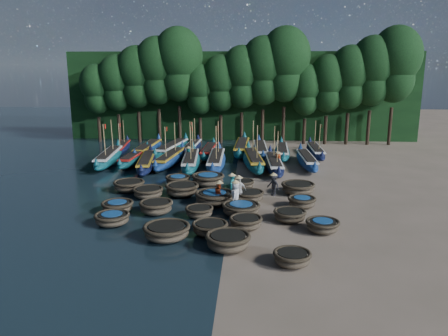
# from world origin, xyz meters

# --- Properties ---
(ground) EXTENTS (120.00, 120.00, 0.00)m
(ground) POSITION_xyz_m (0.00, 0.00, 0.00)
(ground) COLOR #816E5E
(ground) RESTS_ON ground
(foliage_wall) EXTENTS (40.00, 3.00, 10.00)m
(foliage_wall) POSITION_xyz_m (0.00, 23.50, 5.00)
(foliage_wall) COLOR black
(foliage_wall) RESTS_ON ground
(coracle_3) EXTENTS (2.18, 2.18, 0.80)m
(coracle_3) POSITION_xyz_m (0.17, -8.92, 0.46)
(coracle_3) COLOR brown
(coracle_3) RESTS_ON ground
(coracle_4) EXTENTS (2.06, 2.06, 0.65)m
(coracle_4) POSITION_xyz_m (3.04, -10.38, 0.37)
(coracle_4) COLOR brown
(coracle_4) RESTS_ON ground
(coracle_5) EXTENTS (2.30, 2.30, 0.67)m
(coracle_5) POSITION_xyz_m (-6.32, -6.04, 0.39)
(coracle_5) COLOR brown
(coracle_5) RESTS_ON ground
(coracle_6) EXTENTS (2.68, 2.68, 0.77)m
(coracle_6) POSITION_xyz_m (-2.97, -7.84, 0.44)
(coracle_6) COLOR brown
(coracle_6) RESTS_ON ground
(coracle_7) EXTENTS (2.25, 2.25, 0.66)m
(coracle_7) POSITION_xyz_m (-0.86, -7.07, 0.38)
(coracle_7) COLOR brown
(coracle_7) RESTS_ON ground
(coracle_8) EXTENTS (1.93, 1.93, 0.67)m
(coracle_8) POSITION_xyz_m (0.97, -6.15, 0.39)
(coracle_8) COLOR brown
(coracle_8) RESTS_ON ground
(coracle_9) EXTENTS (2.14, 2.14, 0.65)m
(coracle_9) POSITION_xyz_m (4.98, -6.35, 0.38)
(coracle_9) COLOR brown
(coracle_9) RESTS_ON ground
(coracle_10) EXTENTS (1.99, 1.99, 0.68)m
(coracle_10) POSITION_xyz_m (-6.65, -3.99, 0.39)
(coracle_10) COLOR brown
(coracle_10) RESTS_ON ground
(coracle_11) EXTENTS (2.03, 2.03, 0.79)m
(coracle_11) POSITION_xyz_m (-4.32, -4.09, 0.45)
(coracle_11) COLOR brown
(coracle_11) RESTS_ON ground
(coracle_12) EXTENTS (1.96, 1.96, 0.64)m
(coracle_12) POSITION_xyz_m (-1.72, -4.52, 0.37)
(coracle_12) COLOR brown
(coracle_12) RESTS_ON ground
(coracle_13) EXTENTS (2.42, 2.42, 0.74)m
(coracle_13) POSITION_xyz_m (0.66, -4.06, 0.43)
(coracle_13) COLOR brown
(coracle_13) RESTS_ON ground
(coracle_14) EXTENTS (2.05, 2.05, 0.64)m
(coracle_14) POSITION_xyz_m (3.40, -4.82, 0.37)
(coracle_14) COLOR brown
(coracle_14) RESTS_ON ground
(coracle_15) EXTENTS (2.03, 2.03, 0.70)m
(coracle_15) POSITION_xyz_m (-5.52, -0.98, 0.40)
(coracle_15) COLOR brown
(coracle_15) RESTS_ON ground
(coracle_16) EXTENTS (2.26, 2.26, 0.83)m
(coracle_16) POSITION_xyz_m (-3.36, -0.41, 0.47)
(coracle_16) COLOR brown
(coracle_16) RESTS_ON ground
(coracle_17) EXTENTS (2.48, 2.48, 0.82)m
(coracle_17) POSITION_xyz_m (-1.05, -2.08, 0.48)
(coracle_17) COLOR brown
(coracle_17) RESTS_ON ground
(coracle_18) EXTENTS (2.23, 2.23, 0.66)m
(coracle_18) POSITION_xyz_m (1.11, -1.26, 0.38)
(coracle_18) COLOR brown
(coracle_18) RESTS_ON ground
(coracle_19) EXTENTS (2.04, 2.04, 0.68)m
(coracle_19) POSITION_xyz_m (4.34, -2.40, 0.39)
(coracle_19) COLOR brown
(coracle_19) RESTS_ON ground
(coracle_20) EXTENTS (2.16, 2.16, 0.75)m
(coracle_20) POSITION_xyz_m (-7.19, 0.44, 0.43)
(coracle_20) COLOR brown
(coracle_20) RESTS_ON ground
(coracle_21) EXTENTS (2.12, 2.12, 0.68)m
(coracle_21) POSITION_xyz_m (-4.09, 2.27, 0.39)
(coracle_21) COLOR brown
(coracle_21) RESTS_ON ground
(coracle_22) EXTENTS (2.88, 2.88, 0.85)m
(coracle_22) POSITION_xyz_m (-1.88, 2.22, 0.49)
(coracle_22) COLOR brown
(coracle_22) RESTS_ON ground
(coracle_23) EXTENTS (1.86, 1.86, 0.64)m
(coracle_23) POSITION_xyz_m (0.63, 1.53, 0.37)
(coracle_23) COLOR brown
(coracle_23) RESTS_ON ground
(coracle_24) EXTENTS (2.78, 2.78, 0.77)m
(coracle_24) POSITION_xyz_m (4.40, 0.56, 0.44)
(coracle_24) COLOR brown
(coracle_24) RESTS_ON ground
(long_boat_0) EXTENTS (2.36, 8.85, 3.77)m
(long_boat_0) POSITION_xyz_m (-11.30, 8.71, 0.60)
(long_boat_0) COLOR #0F575A
(long_boat_0) RESTS_ON ground
(long_boat_1) EXTENTS (1.88, 7.89, 1.39)m
(long_boat_1) POSITION_xyz_m (-9.06, 9.04, 0.53)
(long_boat_1) COLOR #0F575A
(long_boat_1) RESTS_ON ground
(long_boat_2) EXTENTS (2.55, 8.28, 1.47)m
(long_boat_2) POSITION_xyz_m (-7.54, 7.06, 0.56)
(long_boat_2) COLOR #0E1235
(long_boat_2) RESTS_ON ground
(long_boat_3) EXTENTS (2.38, 8.43, 3.60)m
(long_boat_3) POSITION_xyz_m (-5.83, 8.67, 0.57)
(long_boat_3) COLOR navy
(long_boat_3) RESTS_ON ground
(long_boat_4) EXTENTS (2.21, 8.81, 3.75)m
(long_boat_4) POSITION_xyz_m (-3.89, 7.67, 0.60)
(long_boat_4) COLOR #0F575A
(long_boat_4) RESTS_ON ground
(long_boat_5) EXTENTS (1.71, 8.97, 3.81)m
(long_boat_5) POSITION_xyz_m (-1.75, 7.88, 0.60)
(long_boat_5) COLOR navy
(long_boat_5) RESTS_ON ground
(long_boat_6) EXTENTS (2.53, 8.98, 3.84)m
(long_boat_6) POSITION_xyz_m (1.38, 8.32, 0.61)
(long_boat_6) COLOR #0F575A
(long_boat_6) RESTS_ON ground
(long_boat_7) EXTENTS (1.80, 8.33, 3.54)m
(long_boat_7) POSITION_xyz_m (3.09, 7.17, 0.56)
(long_boat_7) COLOR #0E1235
(long_boat_7) RESTS_ON ground
(long_boat_8) EXTENTS (1.71, 8.02, 1.41)m
(long_boat_8) POSITION_xyz_m (5.99, 8.92, 0.54)
(long_boat_8) COLOR navy
(long_boat_8) RESTS_ON ground
(long_boat_9) EXTENTS (2.10, 7.33, 3.13)m
(long_boat_9) POSITION_xyz_m (-11.63, 13.68, 0.50)
(long_boat_9) COLOR #0E1235
(long_boat_9) RESTS_ON ground
(long_boat_10) EXTENTS (1.93, 8.59, 1.51)m
(long_boat_10) POSITION_xyz_m (-8.83, 12.99, 0.58)
(long_boat_10) COLOR navy
(long_boat_10) RESTS_ON ground
(long_boat_11) EXTENTS (3.05, 8.91, 1.59)m
(long_boat_11) POSITION_xyz_m (-6.48, 13.08, 0.61)
(long_boat_11) COLOR #0F575A
(long_boat_11) RESTS_ON ground
(long_boat_12) EXTENTS (1.68, 7.78, 3.31)m
(long_boat_12) POSITION_xyz_m (-4.65, 14.13, 0.52)
(long_boat_12) COLOR #0E1235
(long_boat_12) RESTS_ON ground
(long_boat_13) EXTENTS (1.60, 7.53, 1.33)m
(long_boat_13) POSITION_xyz_m (-2.82, 12.56, 0.50)
(long_boat_13) COLOR #0F575A
(long_boat_13) RESTS_ON ground
(long_boat_14) EXTENTS (1.93, 9.17, 1.62)m
(long_boat_14) POSITION_xyz_m (0.28, 14.03, 0.61)
(long_boat_14) COLOR #0F575A
(long_boat_14) RESTS_ON ground
(long_boat_15) EXTENTS (1.77, 8.58, 1.51)m
(long_boat_15) POSITION_xyz_m (2.10, 12.99, 0.57)
(long_boat_15) COLOR navy
(long_boat_15) RESTS_ON ground
(long_boat_16) EXTENTS (1.68, 7.91, 1.39)m
(long_boat_16) POSITION_xyz_m (4.14, 12.64, 0.53)
(long_boat_16) COLOR #0F575A
(long_boat_16) RESTS_ON ground
(long_boat_17) EXTENTS (1.49, 7.79, 3.31)m
(long_boat_17) POSITION_xyz_m (7.31, 13.24, 0.52)
(long_boat_17) COLOR #0E1235
(long_boat_17) RESTS_ON ground
(fisherman_0) EXTENTS (0.69, 0.95, 2.00)m
(fisherman_0) POSITION_xyz_m (0.29, -3.07, 0.95)
(fisherman_0) COLOR silver
(fisherman_0) RESTS_ON ground
(fisherman_1) EXTENTS (0.54, 0.69, 1.87)m
(fisherman_1) POSITION_xyz_m (-0.02, -0.91, 0.94)
(fisherman_1) COLOR #1B7373
(fisherman_1) RESTS_ON ground
(fisherman_2) EXTENTS (0.61, 0.77, 1.74)m
(fisherman_2) POSITION_xyz_m (-0.73, -2.32, 0.83)
(fisherman_2) COLOR #C7441A
(fisherman_2) RESTS_ON ground
(fisherman_3) EXTENTS (1.09, 1.07, 1.70)m
(fisherman_3) POSITION_xyz_m (2.70, 0.04, 0.80)
(fisherman_3) COLOR black
(fisherman_3) RESTS_ON ground
(fisherman_4) EXTENTS (1.13, 0.92, 2.00)m
(fisherman_4) POSITION_xyz_m (0.45, -1.98, 0.95)
(fisherman_4) COLOR silver
(fisherman_4) RESTS_ON ground
(fisherman_5) EXTENTS (1.12, 1.44, 1.73)m
(fisherman_5) POSITION_xyz_m (-4.26, 9.13, 0.80)
(fisherman_5) COLOR #1B7373
(fisherman_5) RESTS_ON ground
(fisherman_6) EXTENTS (0.78, 0.87, 1.69)m
(fisherman_6) POSITION_xyz_m (3.44, 7.44, 0.82)
(fisherman_6) COLOR #C7441A
(fisherman_6) RESTS_ON ground
(tree_0) EXTENTS (3.68, 3.68, 8.68)m
(tree_0) POSITION_xyz_m (-16.00, 20.00, 5.97)
(tree_0) COLOR black
(tree_0) RESTS_ON ground
(tree_1) EXTENTS (4.09, 4.09, 9.65)m
(tree_1) POSITION_xyz_m (-13.70, 20.00, 6.65)
(tree_1) COLOR black
(tree_1) RESTS_ON ground
(tree_2) EXTENTS (4.51, 4.51, 10.63)m
(tree_2) POSITION_xyz_m (-11.40, 20.00, 7.32)
(tree_2) COLOR black
(tree_2) RESTS_ON ground
(tree_3) EXTENTS (4.92, 4.92, 11.60)m
(tree_3) POSITION_xyz_m (-9.10, 20.00, 8.00)
(tree_3) COLOR black
(tree_3) RESTS_ON ground
(tree_4) EXTENTS (5.34, 5.34, 12.58)m
(tree_4) POSITION_xyz_m (-6.80, 20.00, 8.67)
(tree_4) COLOR black
(tree_4) RESTS_ON ground
(tree_5) EXTENTS (3.68, 3.68, 8.68)m
(tree_5) POSITION_xyz_m (-4.50, 20.00, 5.97)
(tree_5) COLOR black
(tree_5) RESTS_ON ground
(tree_6) EXTENTS (4.09, 4.09, 9.65)m
(tree_6) POSITION_xyz_m (-2.20, 20.00, 6.65)
(tree_6) COLOR black
(tree_6) RESTS_ON ground
(tree_7) EXTENTS (4.51, 4.51, 10.63)m
(tree_7) POSITION_xyz_m (0.10, 20.00, 7.32)
(tree_7) COLOR black
(tree_7) RESTS_ON ground
(tree_8) EXTENTS (4.92, 4.92, 11.60)m
(tree_8) POSITION_xyz_m (2.40, 20.00, 8.00)
(tree_8) COLOR black
(tree_8) RESTS_ON ground
(tree_9) EXTENTS (5.34, 5.34, 12.58)m
(tree_9) POSITION_xyz_m (4.70, 20.00, 8.67)
(tree_9) COLOR black
(tree_9) RESTS_ON ground
(tree_10) EXTENTS (3.68, 3.68, 8.68)m
(tree_10) POSITION_xyz_m (7.00, 20.00, 5.97)
(tree_10) COLOR black
(tree_10) RESTS_ON ground
(tree_11) EXTENTS (4.09, 4.09, 9.65)m
(tree_11) POSITION_xyz_m (9.30, 20.00, 6.65)
(tree_11) COLOR black
(tree_11) RESTS_ON ground
(tree_12) EXTENTS (4.51, 4.51, 10.63)m
(tree_12) POSITION_xyz_m (11.60, 20.00, 7.32)
(tree_12) COLOR black
(tree_12) RESTS_ON ground
(tree_13) EXTENTS (4.92, 4.92, 11.60)m
(tree_13) POSITION_xyz_m (13.90, 20.00, 8.00)
(tree_13) COLOR black
(tree_13) RESTS_ON ground
(tree_14) EXTENTS (5.34, 5.34, 12.58)m
(tree_14) POSITION_xyz_m (16.20, 20.00, 8.67)
(tree_14) COLOR black
(tree_14) RESTS_ON ground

